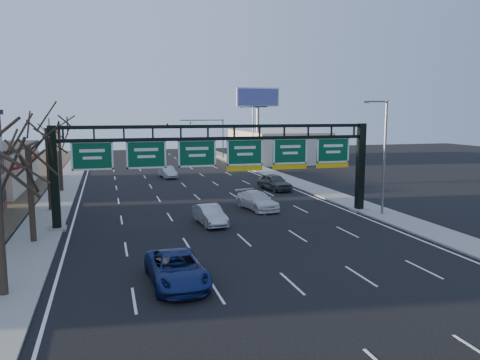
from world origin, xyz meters
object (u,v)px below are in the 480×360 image
object	(u,v)px
sign_gantry	(223,159)
car_blue_suv	(177,269)
car_white_wagon	(257,201)
car_silver_sedan	(210,215)

from	to	relation	value
sign_gantry	car_blue_suv	size ratio (longest dim) A/B	4.60
sign_gantry	car_white_wagon	xyz separation A→B (m)	(3.65, 2.93, -3.90)
car_blue_suv	car_white_wagon	distance (m)	17.92
car_silver_sedan	car_blue_suv	bearing A→B (deg)	-115.71
sign_gantry	car_blue_suv	world-z (taller)	sign_gantry
car_white_wagon	car_silver_sedan	bearing A→B (deg)	-150.29
sign_gantry	car_silver_sedan	xyz separation A→B (m)	(-1.36, -1.30, -3.92)
sign_gantry	car_blue_suv	xyz separation A→B (m)	(-5.42, -12.52, -3.89)
car_silver_sedan	car_white_wagon	size ratio (longest dim) A/B	0.85
car_silver_sedan	car_white_wagon	bearing A→B (deg)	34.39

